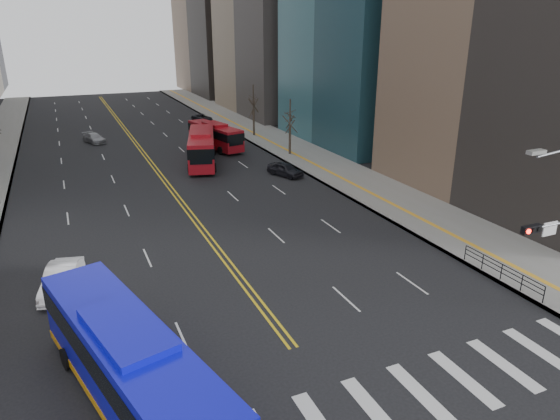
{
  "coord_description": "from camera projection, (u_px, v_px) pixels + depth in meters",
  "views": [
    {
      "loc": [
        -8.75,
        -13.2,
        14.53
      ],
      "look_at": [
        2.23,
        11.68,
        4.51
      ],
      "focal_mm": 32.0,
      "sensor_mm": 36.0,
      "label": 1
    }
  ],
  "objects": [
    {
      "name": "ground",
      "position": [
        348.0,
        418.0,
        19.67
      ],
      "size": [
        220.0,
        220.0,
        0.0
      ],
      "primitive_type": "plane",
      "color": "black"
    },
    {
      "name": "sidewalk_right",
      "position": [
        284.0,
        145.0,
        64.9
      ],
      "size": [
        7.0,
        130.0,
        0.15
      ],
      "primitive_type": "cube",
      "color": "gray",
      "rests_on": "ground"
    },
    {
      "name": "crosswalk",
      "position": [
        348.0,
        418.0,
        19.67
      ],
      "size": [
        26.7,
        4.0,
        0.01
      ],
      "color": "silver",
      "rests_on": "ground"
    },
    {
      "name": "centerline",
      "position": [
        135.0,
        142.0,
        66.89
      ],
      "size": [
        0.55,
        100.0,
        0.01
      ],
      "color": "gold",
      "rests_on": "ground"
    },
    {
      "name": "pedestrian_railing",
      "position": [
        502.0,
        269.0,
        29.95
      ],
      "size": [
        0.06,
        6.06,
        1.02
      ],
      "color": "black",
      "rests_on": "sidewalk_right"
    },
    {
      "name": "street_trees",
      "position": [
        82.0,
        141.0,
        44.93
      ],
      "size": [
        35.2,
        47.2,
        7.6
      ],
      "color": "#32281F",
      "rests_on": "ground"
    },
    {
      "name": "blue_bus",
      "position": [
        131.0,
        366.0,
        19.54
      ],
      "size": [
        6.15,
        13.73,
        3.88
      ],
      "color": "#0D0FCA",
      "rests_on": "ground"
    },
    {
      "name": "red_bus_near",
      "position": [
        202.0,
        146.0,
        55.53
      ],
      "size": [
        5.86,
        12.0,
        3.7
      ],
      "color": "#A6111B",
      "rests_on": "ground"
    },
    {
      "name": "red_bus_far",
      "position": [
        215.0,
        134.0,
        62.66
      ],
      "size": [
        4.49,
        10.41,
        3.24
      ],
      "color": "#A6111B",
      "rests_on": "ground"
    },
    {
      "name": "car_white",
      "position": [
        62.0,
        280.0,
        28.8
      ],
      "size": [
        2.76,
        5.04,
        1.57
      ],
      "primitive_type": "imported",
      "rotation": [
        0.0,
        0.0,
        -0.24
      ],
      "color": "white",
      "rests_on": "ground"
    },
    {
      "name": "car_dark_mid",
      "position": [
        285.0,
        169.0,
        51.37
      ],
      "size": [
        3.13,
        4.45,
        1.41
      ],
      "primitive_type": "imported",
      "rotation": [
        0.0,
        0.0,
        0.4
      ],
      "color": "black",
      "rests_on": "ground"
    },
    {
      "name": "car_silver",
      "position": [
        94.0,
        138.0,
        66.13
      ],
      "size": [
        3.09,
        4.62,
        1.24
      ],
      "primitive_type": "imported",
      "rotation": [
        0.0,
        0.0,
        0.35
      ],
      "color": "gray",
      "rests_on": "ground"
    },
    {
      "name": "car_dark_far",
      "position": [
        202.0,
        118.0,
        81.23
      ],
      "size": [
        3.13,
        4.43,
        1.12
      ],
      "primitive_type": "imported",
      "rotation": [
        0.0,
        0.0,
        0.35
      ],
      "color": "black",
      "rests_on": "ground"
    }
  ]
}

